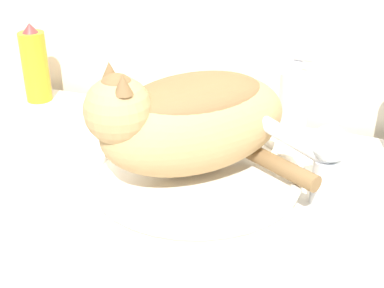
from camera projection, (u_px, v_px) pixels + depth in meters
name	position (u px, v px, depth m)	size (l,w,h in m)	color
sink_basin	(195.00, 179.00, 0.90)	(0.36, 0.36, 0.05)	white
cat	(188.00, 118.00, 0.84)	(0.38, 0.34, 0.19)	tan
faucet	(322.00, 157.00, 0.85)	(0.15, 0.07, 0.15)	silver
soap_pump_bottle	(293.00, 106.00, 1.06)	(0.06, 0.06, 0.18)	silver
spray_bottle_trigger	(35.00, 65.00, 1.23)	(0.06, 0.06, 0.18)	orange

